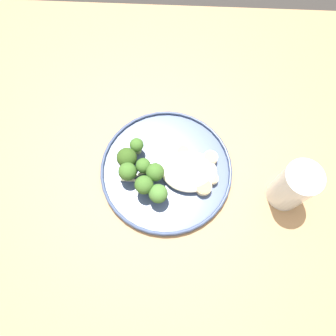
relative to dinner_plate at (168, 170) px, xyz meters
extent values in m
plane|color=#2D2B28|center=(0.00, -0.01, -0.75)|extent=(6.00, 6.00, 0.00)
cube|color=#9E754C|center=(0.00, -0.01, -0.03)|extent=(1.40, 1.00, 0.04)
cube|color=olive|center=(-0.64, 0.43, -0.40)|extent=(0.06, 0.06, 0.70)
cylinder|color=#38476B|center=(0.00, 0.00, 0.00)|extent=(0.29, 0.29, 0.01)
torus|color=#334162|center=(0.00, 0.00, 0.01)|extent=(0.29, 0.29, 0.01)
ellipsoid|color=beige|center=(0.05, -0.01, 0.01)|extent=(0.12, 0.10, 0.03)
cylinder|color=beige|center=(0.05, -0.01, 0.01)|extent=(0.03, 0.03, 0.01)
cylinder|color=#988766|center=(0.05, -0.01, 0.02)|extent=(0.03, 0.03, 0.00)
cylinder|color=beige|center=(0.09, 0.03, 0.01)|extent=(0.03, 0.03, 0.02)
cylinder|color=#988766|center=(0.09, 0.03, 0.02)|extent=(0.03, 0.03, 0.00)
cylinder|color=#E5C689|center=(0.08, -0.04, 0.01)|extent=(0.03, 0.03, 0.02)
cylinder|color=#958159|center=(0.08, -0.04, 0.02)|extent=(0.03, 0.03, 0.00)
cylinder|color=beige|center=(0.10, -0.02, 0.01)|extent=(0.02, 0.02, 0.01)
cylinder|color=#988766|center=(0.10, -0.02, 0.02)|extent=(0.02, 0.02, 0.00)
cylinder|color=beige|center=(0.03, 0.04, 0.01)|extent=(0.03, 0.03, 0.01)
cylinder|color=#988766|center=(0.03, 0.04, 0.02)|extent=(0.03, 0.03, 0.00)
cylinder|color=#DBB77A|center=(0.04, -0.03, 0.01)|extent=(0.02, 0.02, 0.01)
cylinder|color=#8E774F|center=(0.04, -0.03, 0.02)|extent=(0.02, 0.02, 0.00)
cylinder|color=#7A994C|center=(-0.05, -0.01, 0.01)|extent=(0.02, 0.02, 0.02)
sphere|color=#386023|center=(-0.05, -0.01, 0.04)|extent=(0.03, 0.03, 0.03)
cylinder|color=#7A994C|center=(-0.02, -0.07, 0.01)|extent=(0.02, 0.02, 0.02)
sphere|color=#42702D|center=(-0.02, -0.07, 0.04)|extent=(0.04, 0.04, 0.04)
cylinder|color=#89A356|center=(-0.08, -0.02, 0.01)|extent=(0.02, 0.02, 0.02)
sphere|color=#386023|center=(-0.08, -0.02, 0.04)|extent=(0.04, 0.04, 0.04)
cylinder|color=#7A994C|center=(-0.03, -0.02, 0.02)|extent=(0.02, 0.02, 0.03)
sphere|color=#386023|center=(-0.03, -0.02, 0.04)|extent=(0.04, 0.04, 0.04)
cylinder|color=#89A356|center=(-0.07, 0.04, 0.01)|extent=(0.02, 0.02, 0.02)
sphere|color=#386023|center=(-0.07, 0.04, 0.04)|extent=(0.03, 0.03, 0.03)
cylinder|color=#7A994C|center=(-0.05, -0.05, 0.01)|extent=(0.02, 0.02, 0.03)
sphere|color=#386023|center=(-0.05, -0.05, 0.04)|extent=(0.04, 0.04, 0.04)
cylinder|color=#7A994C|center=(-0.09, 0.01, 0.01)|extent=(0.02, 0.02, 0.02)
sphere|color=#2D4C19|center=(-0.09, 0.01, 0.03)|extent=(0.04, 0.04, 0.04)
cube|color=silver|center=(-0.08, -0.03, 0.01)|extent=(0.05, 0.01, 0.00)
cube|color=silver|center=(-0.04, -0.03, 0.01)|extent=(0.04, 0.03, 0.00)
cube|color=silver|center=(-0.06, -0.01, 0.01)|extent=(0.04, 0.02, 0.00)
cylinder|color=silver|center=(0.25, -0.04, 0.05)|extent=(0.07, 0.07, 0.12)
cylinder|color=silver|center=(0.25, -0.04, 0.03)|extent=(0.06, 0.06, 0.07)
camera|label=1|loc=(0.01, -0.24, 0.65)|focal=33.35mm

